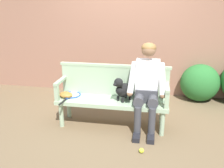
# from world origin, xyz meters

# --- Properties ---
(ground_plane) EXTENTS (40.00, 40.00, 0.00)m
(ground_plane) POSITION_xyz_m (0.00, 0.00, 0.00)
(ground_plane) COLOR brown
(brick_garden_fence) EXTENTS (8.00, 0.30, 2.24)m
(brick_garden_fence) POSITION_xyz_m (0.00, 1.62, 1.12)
(brick_garden_fence) COLOR #936651
(brick_garden_fence) RESTS_ON ground
(hedge_bush_mid_left) EXTENTS (0.73, 0.61, 0.73)m
(hedge_bush_mid_left) POSITION_xyz_m (1.49, 1.29, 0.36)
(hedge_bush_mid_left) COLOR #286B2D
(hedge_bush_mid_left) RESTS_ON ground
(garden_bench) EXTENTS (1.68, 0.46, 0.43)m
(garden_bench) POSITION_xyz_m (0.00, 0.00, 0.37)
(garden_bench) COLOR #9EB793
(garden_bench) RESTS_ON ground
(bench_backrest) EXTENTS (1.72, 0.06, 0.50)m
(bench_backrest) POSITION_xyz_m (0.00, 0.20, 0.69)
(bench_backrest) COLOR #9EB793
(bench_backrest) RESTS_ON garden_bench
(bench_armrest_left_end) EXTENTS (0.06, 0.46, 0.28)m
(bench_armrest_left_end) POSITION_xyz_m (-0.80, -0.08, 0.63)
(bench_armrest_left_end) COLOR #9EB793
(bench_armrest_left_end) RESTS_ON garden_bench
(bench_armrest_right_end) EXTENTS (0.06, 0.46, 0.28)m
(bench_armrest_right_end) POSITION_xyz_m (0.80, -0.08, 0.63)
(bench_armrest_right_end) COLOR #9EB793
(bench_armrest_right_end) RESTS_ON garden_bench
(person_seated) EXTENTS (0.56, 0.63, 1.30)m
(person_seated) POSITION_xyz_m (0.51, -0.01, 0.71)
(person_seated) COLOR black
(person_seated) RESTS_ON ground
(dog_on_bench) EXTENTS (0.31, 0.35, 0.37)m
(dog_on_bench) POSITION_xyz_m (0.16, -0.02, 0.62)
(dog_on_bench) COLOR black
(dog_on_bench) RESTS_ON garden_bench
(tennis_racket) EXTENTS (0.32, 0.57, 0.03)m
(tennis_racket) POSITION_xyz_m (-0.67, 0.03, 0.44)
(tennis_racket) COLOR blue
(tennis_racket) RESTS_ON garden_bench
(baseball_glove) EXTENTS (0.25, 0.22, 0.09)m
(baseball_glove) POSITION_xyz_m (-0.72, -0.04, 0.48)
(baseball_glove) COLOR #9E6B2D
(baseball_glove) RESTS_ON garden_bench
(tennis_ball) EXTENTS (0.07, 0.07, 0.07)m
(tennis_ball) POSITION_xyz_m (0.50, -0.66, 0.03)
(tennis_ball) COLOR #CCDB33
(tennis_ball) RESTS_ON ground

